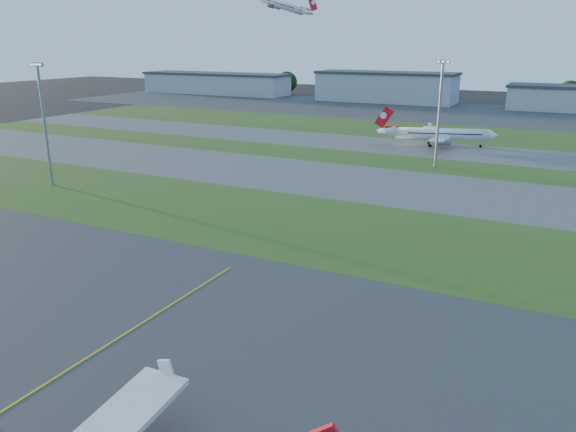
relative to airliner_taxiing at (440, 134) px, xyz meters
The scene contains 19 objects.
ground 138.42m from the airliner_taxiing, 93.82° to the right, with size 700.00×700.00×0.00m, color black.
apron_near 138.42m from the airliner_taxiing, 93.82° to the right, with size 300.00×70.00×0.01m, color #333335.
grass_strip_a 86.63m from the airliner_taxiing, 96.12° to the right, with size 300.00×34.00×0.01m, color #2E531B.
taxiway_a 53.98m from the airliner_taxiing, 99.87° to the right, with size 300.00×32.00×0.01m, color #515154.
grass_strip_b 29.76m from the airliner_taxiing, 108.20° to the right, with size 300.00×18.00×0.01m, color #2E531B.
taxiway_b 11.62m from the airliner_taxiing, 146.69° to the right, with size 300.00×26.00×0.01m, color #515154.
grass_strip_c 28.70m from the airliner_taxiing, 108.91° to the left, with size 300.00×40.00×0.01m, color #2E531B.
apron_far 87.50m from the airliner_taxiing, 96.06° to the left, with size 400.00×80.00×0.01m, color #333335.
yellow_line 138.18m from the airliner_taxiing, 91.75° to the right, with size 0.25×60.00×0.02m, color gold.
airliner_taxiing is the anchor object (origin of this frame).
airliner_departing 116.70m from the airliner_taxiing, 144.83° to the left, with size 31.74×26.65×10.02m.
light_mast_west 107.97m from the airliner_taxiing, 126.73° to the right, with size 3.20×0.70×25.80m.
light_mast_centre 32.59m from the airliner_taxiing, 79.13° to the right, with size 3.20×0.70×25.80m.
hangar_far_west 197.57m from the airliner_taxiing, 143.71° to the left, with size 91.80×23.00×12.20m.
hangar_west 128.96m from the airliner_taxiing, 114.88° to the left, with size 71.40×23.00×15.20m.
tree_far_west 237.87m from the airliner_taxiing, 146.89° to the left, with size 11.00×11.00×12.00m.
tree_west 177.86m from the airliner_taxiing, 132.10° to the left, with size 12.10×12.10×13.20m.
tree_mid_west 131.25m from the airliner_taxiing, 102.87° to the left, with size 9.90×9.90×10.80m.
tree_mid_east 134.54m from the airliner_taxiing, 76.77° to the left, with size 11.55×11.55×12.60m.
Camera 1 is at (44.89, -30.09, 29.91)m, focal length 35.00 mm.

